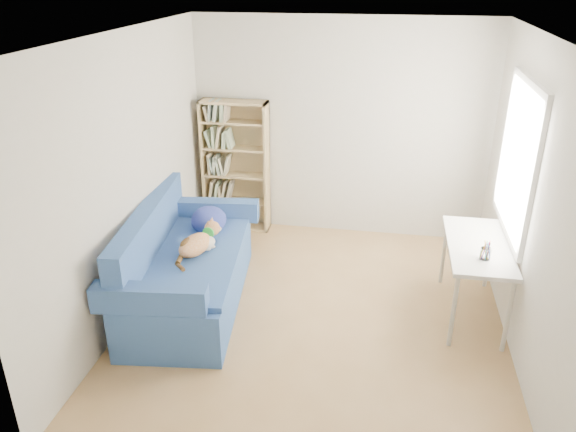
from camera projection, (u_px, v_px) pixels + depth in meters
The scene contains 6 objects.
ground at pixel (315, 317), 5.39m from camera, with size 4.00×4.00×0.00m, color #9C7546.
room_shell at pixel (331, 154), 4.73m from camera, with size 3.54×4.04×2.62m.
sofa at pixel (186, 268), 5.50m from camera, with size 1.18×2.12×1.00m.
bookshelf at pixel (236, 171), 6.95m from camera, with size 0.82×0.25×1.63m.
desk at pixel (478, 251), 5.18m from camera, with size 0.55×1.21×0.75m.
pen_cup at pixel (486, 252), 4.86m from camera, with size 0.09×0.09×0.17m.
Camera 1 is at (0.54, -4.49, 3.09)m, focal length 35.00 mm.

